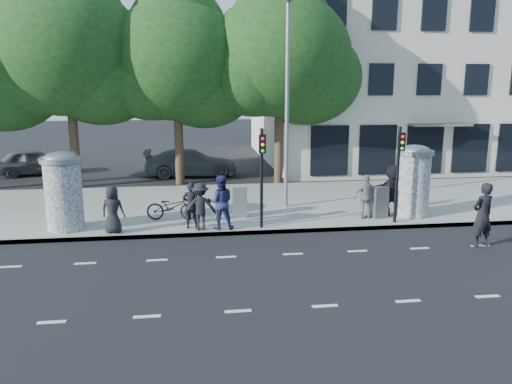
{
  "coord_description": "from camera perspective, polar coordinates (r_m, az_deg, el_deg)",
  "views": [
    {
      "loc": [
        -2.97,
        -12.49,
        4.98
      ],
      "look_at": [
        -0.84,
        3.5,
        1.47
      ],
      "focal_mm": 35.0,
      "sensor_mm": 36.0,
      "label": 1
    }
  ],
  "objects": [
    {
      "name": "traffic_pole_near",
      "position": [
        16.68,
        0.67,
        2.77
      ],
      "size": [
        0.22,
        0.31,
        3.4
      ],
      "color": "black",
      "rests_on": "sidewalk"
    },
    {
      "name": "man_road",
      "position": [
        16.98,
        24.48,
        -2.38
      ],
      "size": [
        0.83,
        0.64,
        2.02
      ],
      "primitive_type": "imported",
      "rotation": [
        0.0,
        0.0,
        3.37
      ],
      "color": "black",
      "rests_on": "ground"
    },
    {
      "name": "traffic_pole_far",
      "position": [
        18.0,
        15.99,
        3.0
      ],
      "size": [
        0.22,
        0.31,
        3.4
      ],
      "color": "black",
      "rests_on": "sidewalk"
    },
    {
      "name": "lane_dash_near",
      "position": [
        11.81,
        7.9,
        -12.78
      ],
      "size": [
        32.0,
        0.12,
        0.01
      ],
      "primitive_type": "cube",
      "color": "silver",
      "rests_on": "ground"
    },
    {
      "name": "building",
      "position": [
        35.78,
        17.62,
        13.32
      ],
      "size": [
        20.3,
        15.85,
        12.0
      ],
      "color": "beige",
      "rests_on": "ground"
    },
    {
      "name": "sidewalk",
      "position": [
        20.79,
        0.82,
        -1.39
      ],
      "size": [
        40.0,
        8.0,
        0.15
      ],
      "primitive_type": "cube",
      "color": "gray",
      "rests_on": "ground"
    },
    {
      "name": "car_right",
      "position": [
        27.78,
        -7.44,
        3.36
      ],
      "size": [
        2.14,
        5.09,
        1.47
      ],
      "primitive_type": "imported",
      "rotation": [
        0.0,
        0.0,
        1.59
      ],
      "color": "slate",
      "rests_on": "ground"
    },
    {
      "name": "ped_d",
      "position": [
        16.83,
        -6.37,
        -1.65
      ],
      "size": [
        1.05,
        0.62,
        1.61
      ],
      "primitive_type": "imported",
      "rotation": [
        0.0,
        0.0,
        3.16
      ],
      "color": "black",
      "rests_on": "sidewalk"
    },
    {
      "name": "ped_c",
      "position": [
        16.85,
        -4.08,
        -1.17
      ],
      "size": [
        0.92,
        0.72,
        1.85
      ],
      "primitive_type": "imported",
      "rotation": [
        0.0,
        0.0,
        3.12
      ],
      "color": "#202151",
      "rests_on": "sidewalk"
    },
    {
      "name": "ped_e",
      "position": [
        18.57,
        12.48,
        -0.53
      ],
      "size": [
        0.97,
        0.58,
        1.62
      ],
      "primitive_type": "imported",
      "rotation": [
        0.0,
        0.0,
        3.19
      ],
      "color": "slate",
      "rests_on": "sidewalk"
    },
    {
      "name": "street_lamp",
      "position": [
        19.49,
        3.62,
        11.69
      ],
      "size": [
        0.25,
        0.93,
        8.0
      ],
      "color": "slate",
      "rests_on": "sidewalk"
    },
    {
      "name": "ad_column_right",
      "position": [
        19.34,
        17.53,
        1.43
      ],
      "size": [
        1.36,
        1.36,
        2.65
      ],
      "color": "beige",
      "rests_on": "sidewalk"
    },
    {
      "name": "ped_a",
      "position": [
        17.03,
        -16.05,
        -1.96
      ],
      "size": [
        0.87,
        0.67,
        1.58
      ],
      "primitive_type": "imported",
      "rotation": [
        0.0,
        0.0,
        2.9
      ],
      "color": "black",
      "rests_on": "sidewalk"
    },
    {
      "name": "cabinet_right",
      "position": [
        18.86,
        13.9,
        -1.11
      ],
      "size": [
        0.64,
        0.52,
        1.17
      ],
      "primitive_type": "cube",
      "rotation": [
        0.0,
        0.0,
        0.23
      ],
      "color": "slate",
      "rests_on": "sidewalk"
    },
    {
      "name": "ad_column_left",
      "position": [
        17.84,
        -21.16,
        0.3
      ],
      "size": [
        1.36,
        1.36,
        2.65
      ],
      "color": "beige",
      "rests_on": "sidewalk"
    },
    {
      "name": "ground",
      "position": [
        13.77,
        5.45,
        -9.0
      ],
      "size": [
        120.0,
        120.0,
        0.0
      ],
      "primitive_type": "plane",
      "color": "black",
      "rests_on": "ground"
    },
    {
      "name": "tree_center",
      "position": [
        25.22,
        2.71,
        15.27
      ],
      "size": [
        7.0,
        7.0,
        9.3
      ],
      "color": "#38281C",
      "rests_on": "ground"
    },
    {
      "name": "tree_mid_left",
      "position": [
        25.64,
        -20.78,
        14.88
      ],
      "size": [
        7.2,
        7.2,
        9.57
      ],
      "color": "#38281C",
      "rests_on": "ground"
    },
    {
      "name": "bicycle",
      "position": [
        18.29,
        -9.59,
        -1.68
      ],
      "size": [
        0.83,
        1.88,
        0.96
      ],
      "primitive_type": "imported",
      "rotation": [
        0.0,
        0.0,
        1.47
      ],
      "color": "black",
      "rests_on": "sidewalk"
    },
    {
      "name": "car_left",
      "position": [
        30.53,
        -24.06,
        3.19
      ],
      "size": [
        3.19,
        4.62,
        1.46
      ],
      "primitive_type": "imported",
      "rotation": [
        0.0,
        0.0,
        1.95
      ],
      "color": "#4F5056",
      "rests_on": "ground"
    },
    {
      "name": "lane_dash_far",
      "position": [
        15.05,
        4.25,
        -7.08
      ],
      "size": [
        32.0,
        0.12,
        0.01
      ],
      "primitive_type": "cube",
      "color": "silver",
      "rests_on": "ground"
    },
    {
      "name": "tree_near_left",
      "position": [
        25.22,
        -9.1,
        14.57
      ],
      "size": [
        6.8,
        6.8,
        8.97
      ],
      "color": "#38281C",
      "rests_on": "ground"
    },
    {
      "name": "ped_b",
      "position": [
        17.03,
        -7.41,
        -1.53
      ],
      "size": [
        0.63,
        0.46,
        1.6
      ],
      "primitive_type": "imported",
      "rotation": [
        0.0,
        0.0,
        3.0
      ],
      "color": "black",
      "rests_on": "sidewalk"
    },
    {
      "name": "curb",
      "position": [
        17.03,
        2.77,
        -4.49
      ],
      "size": [
        40.0,
        0.1,
        0.16
      ],
      "primitive_type": "cube",
      "color": "slate",
      "rests_on": "ground"
    },
    {
      "name": "ped_f",
      "position": [
        19.27,
        15.31,
        0.22
      ],
      "size": [
        1.88,
        1.08,
        1.91
      ],
      "primitive_type": "imported",
      "rotation": [
        0.0,
        0.0,
        3.4
      ],
      "color": "black",
      "rests_on": "sidewalk"
    },
    {
      "name": "cabinet_left",
      "position": [
        18.4,
        -1.84,
        -1.23
      ],
      "size": [
        0.57,
        0.45,
        1.08
      ],
      "primitive_type": "cube",
      "rotation": [
        0.0,
        0.0,
        -0.15
      ],
      "color": "slate",
      "rests_on": "sidewalk"
    }
  ]
}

